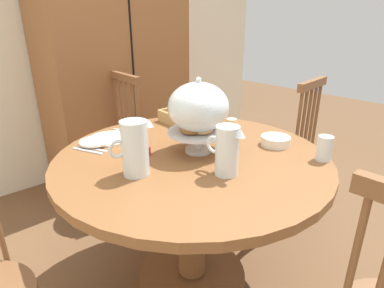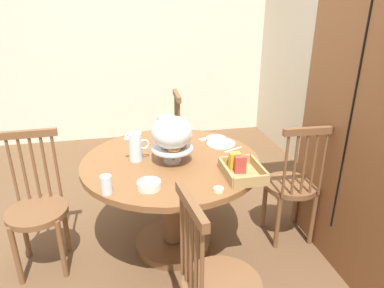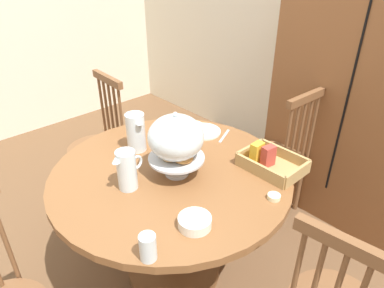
{
  "view_description": "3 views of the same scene",
  "coord_description": "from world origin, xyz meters",
  "px_view_note": "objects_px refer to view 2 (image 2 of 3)",
  "views": [
    {
      "loc": [
        -0.81,
        -0.84,
        1.31
      ],
      "look_at": [
        0.06,
        0.14,
        0.79
      ],
      "focal_mm": 29.54,
      "sensor_mm": 36.0,
      "label": 1
    },
    {
      "loc": [
        2.23,
        -0.16,
        1.75
      ],
      "look_at": [
        0.06,
        0.29,
        0.84
      ],
      "focal_mm": 32.46,
      "sensor_mm": 36.0,
      "label": 2
    },
    {
      "loc": [
        1.21,
        -0.78,
        1.75
      ],
      "look_at": [
        0.06,
        0.29,
        0.84
      ],
      "focal_mm": 32.38,
      "sensor_mm": 36.0,
      "label": 3
    }
  ],
  "objects_px": {
    "windsor_chair_near_window": "(38,210)",
    "china_plate_small": "(216,138)",
    "pastry_stand_with_dome": "(172,135)",
    "butter_dish": "(219,190)",
    "windsor_chair_facing_door": "(292,186)",
    "milk_pitcher": "(165,131)",
    "cereal_basket": "(241,170)",
    "drinking_glass": "(106,185)",
    "dining_table": "(172,185)",
    "windsor_chair_far_side": "(164,146)",
    "china_plate_large": "(221,144)",
    "windsor_chair_by_cabinet": "(217,287)",
    "orange_juice_pitcher": "(136,148)",
    "cereal_bowl": "(149,185)"
  },
  "relations": [
    {
      "from": "windsor_chair_by_cabinet",
      "to": "milk_pitcher",
      "type": "xyz_separation_m",
      "value": [
        -1.21,
        -0.09,
        0.39
      ]
    },
    {
      "from": "orange_juice_pitcher",
      "to": "butter_dish",
      "type": "relative_size",
      "value": 3.32
    },
    {
      "from": "pastry_stand_with_dome",
      "to": "cereal_bowl",
      "type": "bearing_deg",
      "value": -29.71
    },
    {
      "from": "windsor_chair_near_window",
      "to": "windsor_chair_by_cabinet",
      "type": "height_order",
      "value": "same"
    },
    {
      "from": "windsor_chair_near_window",
      "to": "pastry_stand_with_dome",
      "type": "xyz_separation_m",
      "value": [
        0.04,
        0.92,
        0.48
      ]
    },
    {
      "from": "cereal_basket",
      "to": "butter_dish",
      "type": "height_order",
      "value": "cereal_basket"
    },
    {
      "from": "windsor_chair_near_window",
      "to": "cereal_bowl",
      "type": "height_order",
      "value": "windsor_chair_near_window"
    },
    {
      "from": "dining_table",
      "to": "pastry_stand_with_dome",
      "type": "relative_size",
      "value": 3.58
    },
    {
      "from": "windsor_chair_far_side",
      "to": "windsor_chair_near_window",
      "type": "bearing_deg",
      "value": -46.85
    },
    {
      "from": "cereal_basket",
      "to": "butter_dish",
      "type": "xyz_separation_m",
      "value": [
        0.17,
        -0.2,
        -0.02
      ]
    },
    {
      "from": "windsor_chair_near_window",
      "to": "china_plate_small",
      "type": "bearing_deg",
      "value": 102.04
    },
    {
      "from": "windsor_chair_facing_door",
      "to": "china_plate_large",
      "type": "distance_m",
      "value": 0.63
    },
    {
      "from": "orange_juice_pitcher",
      "to": "cereal_basket",
      "type": "relative_size",
      "value": 0.63
    },
    {
      "from": "milk_pitcher",
      "to": "drinking_glass",
      "type": "bearing_deg",
      "value": -32.01
    },
    {
      "from": "china_plate_large",
      "to": "windsor_chair_near_window",
      "type": "bearing_deg",
      "value": -81.79
    },
    {
      "from": "orange_juice_pitcher",
      "to": "milk_pitcher",
      "type": "xyz_separation_m",
      "value": [
        -0.27,
        0.24,
        0.01
      ]
    },
    {
      "from": "orange_juice_pitcher",
      "to": "pastry_stand_with_dome",
      "type": "bearing_deg",
      "value": 73.47
    },
    {
      "from": "windsor_chair_far_side",
      "to": "cereal_bowl",
      "type": "bearing_deg",
      "value": -10.93
    },
    {
      "from": "windsor_chair_by_cabinet",
      "to": "orange_juice_pitcher",
      "type": "height_order",
      "value": "windsor_chair_by_cabinet"
    },
    {
      "from": "cereal_bowl",
      "to": "drinking_glass",
      "type": "bearing_deg",
      "value": -88.52
    },
    {
      "from": "pastry_stand_with_dome",
      "to": "milk_pitcher",
      "type": "bearing_deg",
      "value": -178.84
    },
    {
      "from": "orange_juice_pitcher",
      "to": "china_plate_large",
      "type": "height_order",
      "value": "orange_juice_pitcher"
    },
    {
      "from": "windsor_chair_near_window",
      "to": "drinking_glass",
      "type": "distance_m",
      "value": 0.71
    },
    {
      "from": "windsor_chair_near_window",
      "to": "butter_dish",
      "type": "relative_size",
      "value": 16.25
    },
    {
      "from": "dining_table",
      "to": "cereal_bowl",
      "type": "xyz_separation_m",
      "value": [
        0.38,
        -0.19,
        0.23
      ]
    },
    {
      "from": "china_plate_large",
      "to": "windsor_chair_far_side",
      "type": "bearing_deg",
      "value": -154.18
    },
    {
      "from": "windsor_chair_near_window",
      "to": "orange_juice_pitcher",
      "type": "distance_m",
      "value": 0.78
    },
    {
      "from": "dining_table",
      "to": "butter_dish",
      "type": "relative_size",
      "value": 20.53
    },
    {
      "from": "milk_pitcher",
      "to": "cereal_basket",
      "type": "bearing_deg",
      "value": 32.76
    },
    {
      "from": "windsor_chair_far_side",
      "to": "cereal_basket",
      "type": "height_order",
      "value": "windsor_chair_far_side"
    },
    {
      "from": "windsor_chair_near_window",
      "to": "china_plate_large",
      "type": "relative_size",
      "value": 4.43
    },
    {
      "from": "windsor_chair_far_side",
      "to": "pastry_stand_with_dome",
      "type": "relative_size",
      "value": 2.83
    },
    {
      "from": "butter_dish",
      "to": "dining_table",
      "type": "bearing_deg",
      "value": -157.85
    },
    {
      "from": "dining_table",
      "to": "windsor_chair_far_side",
      "type": "relative_size",
      "value": 1.26
    },
    {
      "from": "windsor_chair_far_side",
      "to": "china_plate_large",
      "type": "bearing_deg",
      "value": 25.82
    },
    {
      "from": "pastry_stand_with_dome",
      "to": "butter_dish",
      "type": "height_order",
      "value": "pastry_stand_with_dome"
    },
    {
      "from": "cereal_basket",
      "to": "china_plate_small",
      "type": "xyz_separation_m",
      "value": [
        -0.6,
        0.0,
        -0.02
      ]
    },
    {
      "from": "china_plate_small",
      "to": "drinking_glass",
      "type": "xyz_separation_m",
      "value": [
        0.66,
        -0.83,
        0.04
      ]
    },
    {
      "from": "orange_juice_pitcher",
      "to": "cereal_bowl",
      "type": "bearing_deg",
      "value": 7.06
    },
    {
      "from": "windsor_chair_facing_door",
      "to": "milk_pitcher",
      "type": "height_order",
      "value": "windsor_chair_facing_door"
    },
    {
      "from": "dining_table",
      "to": "butter_dish",
      "type": "bearing_deg",
      "value": 22.15
    },
    {
      "from": "dining_table",
      "to": "windsor_chair_far_side",
      "type": "height_order",
      "value": "windsor_chair_far_side"
    },
    {
      "from": "pastry_stand_with_dome",
      "to": "butter_dish",
      "type": "distance_m",
      "value": 0.53
    },
    {
      "from": "cereal_basket",
      "to": "drinking_glass",
      "type": "distance_m",
      "value": 0.83
    },
    {
      "from": "dining_table",
      "to": "butter_dish",
      "type": "height_order",
      "value": "butter_dish"
    },
    {
      "from": "windsor_chair_near_window",
      "to": "china_plate_small",
      "type": "distance_m",
      "value": 1.38
    },
    {
      "from": "windsor_chair_far_side",
      "to": "butter_dish",
      "type": "xyz_separation_m",
      "value": [
        1.41,
        0.14,
        0.3
      ]
    },
    {
      "from": "cereal_bowl",
      "to": "windsor_chair_far_side",
      "type": "bearing_deg",
      "value": 169.07
    },
    {
      "from": "milk_pitcher",
      "to": "cereal_bowl",
      "type": "bearing_deg",
      "value": -15.35
    },
    {
      "from": "windsor_chair_facing_door",
      "to": "butter_dish",
      "type": "xyz_separation_m",
      "value": [
        0.43,
        -0.71,
        0.3
      ]
    }
  ]
}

